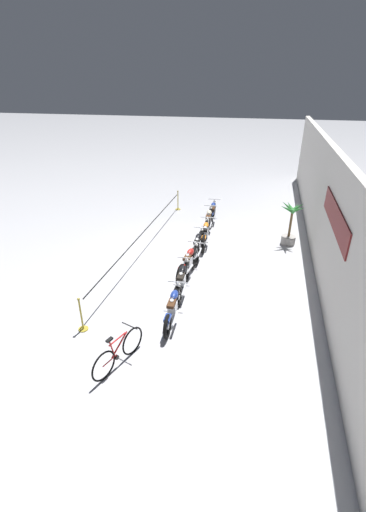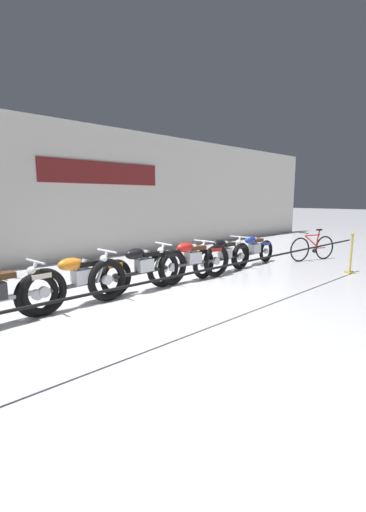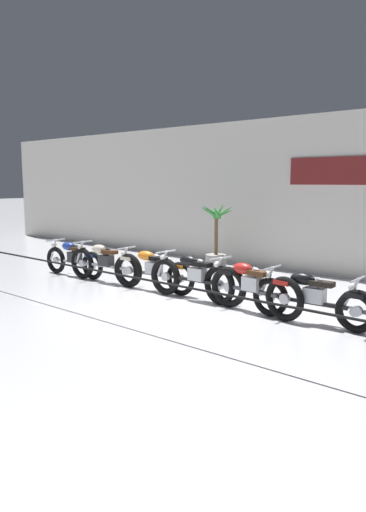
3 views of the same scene
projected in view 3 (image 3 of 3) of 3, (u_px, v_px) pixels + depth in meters
name	position (u px, v px, depth m)	size (l,w,h in m)	color
ground_plane	(173.00, 305.00, 10.01)	(120.00, 120.00, 0.00)	silver
back_wall	(303.00, 195.00, 13.46)	(28.00, 0.29, 4.20)	silver
motorcycle_blue_0	(73.00, 259.00, 13.01)	(2.18, 0.62, 0.94)	black
motorcycle_cream_1	(105.00, 263.00, 12.18)	(2.46, 0.62, 0.98)	black
motorcycle_orange_2	(152.00, 270.00, 11.29)	(2.35, 0.62, 0.95)	black
motorcycle_black_3	(195.00, 278.00, 10.35)	(2.51, 0.62, 0.99)	black
motorcycle_red_4	(250.00, 287.00, 9.41)	(2.40, 0.62, 0.98)	black
motorcycle_black_5	(311.00, 298.00, 8.64)	(2.33, 0.62, 0.94)	black
potted_palm_left_of_row	(216.00, 239.00, 14.32)	(1.03, 1.01, 1.89)	gray
stanchion_far_left	(61.00, 271.00, 9.73)	(10.41, 0.28, 1.05)	gold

